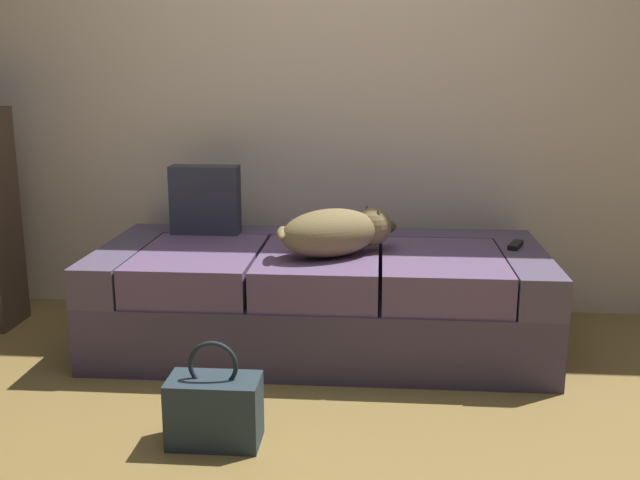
% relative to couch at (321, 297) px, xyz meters
% --- Properties ---
extents(ground_plane, '(10.00, 10.00, 0.00)m').
position_rel_couch_xyz_m(ground_plane, '(0.00, -1.07, -0.24)').
color(ground_plane, olive).
extents(back_wall, '(6.40, 0.10, 2.80)m').
position_rel_couch_xyz_m(back_wall, '(0.00, 0.63, 1.16)').
color(back_wall, beige).
rests_on(back_wall, ground).
extents(couch, '(2.05, 0.94, 0.47)m').
position_rel_couch_xyz_m(couch, '(0.00, 0.00, 0.00)').
color(couch, '#483C55').
rests_on(couch, ground).
extents(dog_tan, '(0.57, 0.47, 0.21)m').
position_rel_couch_xyz_m(dog_tan, '(0.08, -0.13, 0.35)').
color(dog_tan, olive).
rests_on(dog_tan, couch).
extents(tv_remote, '(0.10, 0.16, 0.02)m').
position_rel_couch_xyz_m(tv_remote, '(0.90, 0.09, 0.25)').
color(tv_remote, black).
rests_on(tv_remote, couch).
extents(throw_pillow, '(0.34, 0.12, 0.34)m').
position_rel_couch_xyz_m(throw_pillow, '(-0.60, 0.27, 0.41)').
color(throw_pillow, '#343642').
rests_on(throw_pillow, couch).
extents(handbag, '(0.32, 0.18, 0.38)m').
position_rel_couch_xyz_m(handbag, '(-0.29, -0.97, -0.11)').
color(handbag, '#293841').
rests_on(handbag, ground).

